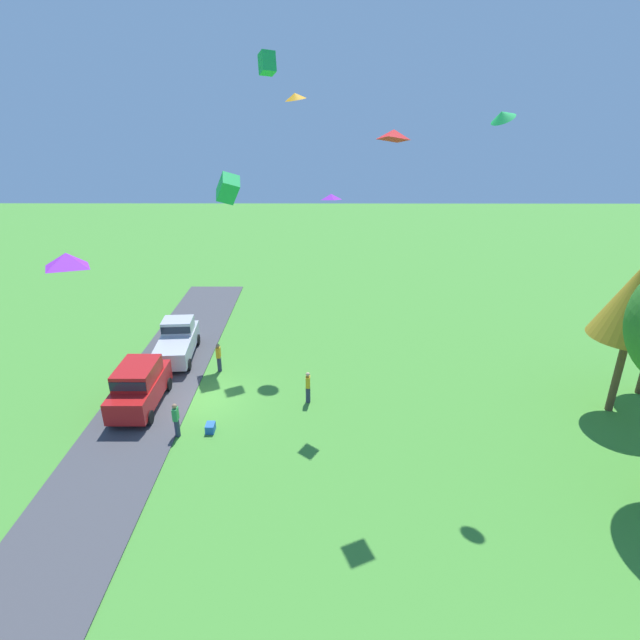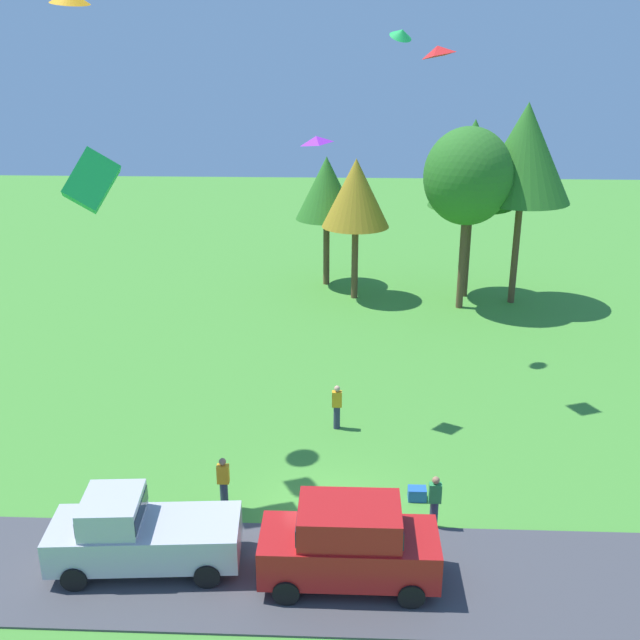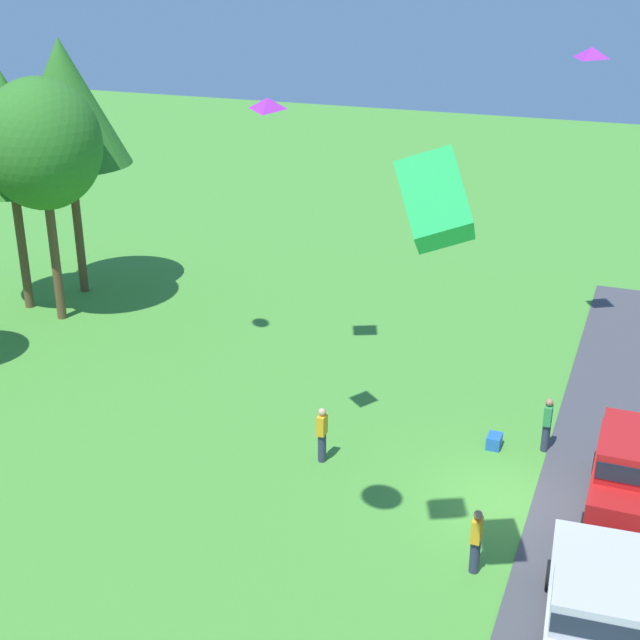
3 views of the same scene
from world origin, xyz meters
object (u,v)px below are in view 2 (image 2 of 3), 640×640
at_px(kite_diamond_high_left, 316,140).
at_px(kite_delta_near_flag, 402,33).
at_px(tree_right_of_center, 468,177).
at_px(tree_far_left, 473,164).
at_px(tree_far_right, 525,153).
at_px(car_pickup_by_flagpole, 138,532).
at_px(person_watching_sky, 337,407).
at_px(car_suv_far_end, 349,541).
at_px(person_beside_suv, 435,502).
at_px(tree_center_back, 356,194).
at_px(kite_box_high_right, 92,181).
at_px(tree_left_of_center, 327,189).
at_px(person_on_lawn, 224,483).
at_px(kite_diamond_mid_center, 437,51).
at_px(cooler_box, 417,494).

height_order(kite_diamond_high_left, kite_delta_near_flag, kite_delta_near_flag).
xyz_separation_m(tree_right_of_center, tree_far_left, (0.52, 2.00, 0.34)).
height_order(tree_far_right, kite_delta_near_flag, kite_delta_near_flag).
xyz_separation_m(car_pickup_by_flagpole, person_watching_sky, (5.13, 8.00, -0.23)).
xyz_separation_m(car_suv_far_end, tree_right_of_center, (5.79, 22.05, 5.67)).
distance_m(person_beside_suv, tree_far_right, 22.68).
height_order(person_watching_sky, kite_diamond_high_left, kite_diamond_high_left).
relative_size(tree_center_back, tree_far_left, 0.80).
height_order(tree_right_of_center, tree_far_right, tree_far_right).
distance_m(car_pickup_by_flagpole, kite_box_high_right, 9.47).
bearing_deg(tree_left_of_center, person_on_lawn, -95.85).
bearing_deg(kite_delta_near_flag, kite_diamond_mid_center, -76.10).
bearing_deg(kite_delta_near_flag, car_suv_far_end, -96.61).
distance_m(car_suv_far_end, tree_left_of_center, 26.33).
bearing_deg(kite_box_high_right, person_beside_suv, -7.99).
bearing_deg(person_beside_suv, kite_delta_near_flag, 92.77).
xyz_separation_m(kite_diamond_high_left, kite_delta_near_flag, (3.10, 6.19, 3.41)).
distance_m(tree_far_right, cooler_box, 21.73).
height_order(person_beside_suv, tree_far_left, tree_far_left).
relative_size(tree_left_of_center, tree_right_of_center, 0.78).
bearing_deg(person_beside_suv, tree_far_right, 73.04).
distance_m(person_watching_sky, kite_diamond_high_left, 9.47).
height_order(tree_right_of_center, kite_diamond_mid_center, kite_diamond_mid_center).
relative_size(tree_far_left, cooler_box, 17.19).
xyz_separation_m(person_on_lawn, tree_left_of_center, (2.33, 22.72, 4.73)).
bearing_deg(kite_diamond_high_left, car_pickup_by_flagpole, -115.43).
height_order(car_pickup_by_flagpole, tree_far_right, tree_far_right).
height_order(tree_center_back, kite_diamond_high_left, kite_diamond_high_left).
bearing_deg(car_pickup_by_flagpole, cooler_box, 24.49).
bearing_deg(person_watching_sky, car_suv_far_end, -86.69).
height_order(car_pickup_by_flagpole, person_on_lawn, car_pickup_by_flagpole).
bearing_deg(tree_far_right, cooler_box, -109.11).
relative_size(car_suv_far_end, kite_box_high_right, 3.34).
bearing_deg(person_on_lawn, tree_left_of_center, 84.15).
bearing_deg(person_watching_sky, kite_diamond_mid_center, 44.26).
distance_m(person_watching_sky, cooler_box, 5.22).
bearing_deg(car_suv_far_end, tree_center_back, 89.58).
relative_size(car_pickup_by_flagpole, tree_left_of_center, 0.69).
xyz_separation_m(car_pickup_by_flagpole, kite_delta_near_flag, (7.43, 15.30, 12.56)).
height_order(person_watching_sky, tree_center_back, tree_center_back).
distance_m(person_beside_suv, kite_box_high_right, 13.12).
distance_m(car_suv_far_end, person_beside_suv, 3.51).
bearing_deg(tree_right_of_center, cooler_box, -101.49).
relative_size(person_on_lawn, person_watching_sky, 1.00).
distance_m(car_suv_far_end, person_on_lawn, 4.99).
xyz_separation_m(person_beside_suv, person_watching_sky, (-2.94, 5.91, 0.00)).
bearing_deg(tree_far_left, tree_center_back, -174.65).
distance_m(tree_center_back, cooler_box, 20.46).
xyz_separation_m(tree_right_of_center, kite_diamond_mid_center, (-2.96, -10.44, 6.07)).
distance_m(tree_left_of_center, kite_diamond_high_left, 17.08).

